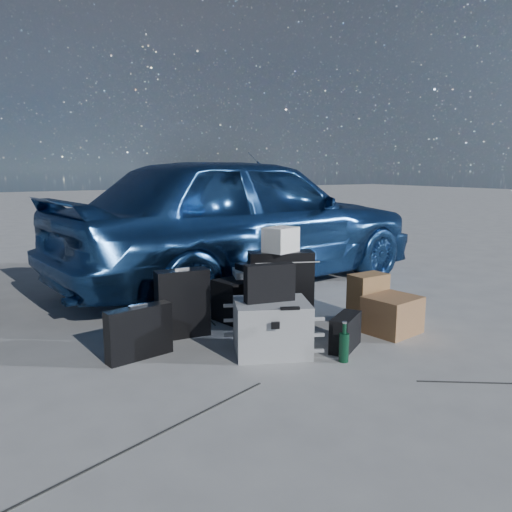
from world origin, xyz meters
The scene contains 16 objects.
ground centered at (0.00, 0.00, 0.00)m, with size 60.00×60.00×0.00m, color #B2B1AC.
car centered at (0.71, 2.33, 0.79)m, with size 1.86×4.63×1.58m, color #265392.
pelican_case centered at (-0.28, 0.20, 0.20)m, with size 0.55×0.45×0.40m, color #A5A8AA.
laptop_bag centered at (-0.29, 0.22, 0.54)m, with size 0.38×0.10×0.29m, color black.
briefcase centered at (-1.18, 0.62, 0.20)m, with size 0.50×0.11×0.39m, color black.
suitcase_left centered at (-0.71, 0.91, 0.28)m, with size 0.44×0.16×0.57m, color black.
suitcase_right centered at (0.14, 0.71, 0.34)m, with size 0.56×0.20×0.68m, color black.
white_carton centered at (0.13, 0.70, 0.78)m, with size 0.27×0.22×0.22m, color white.
duffel_bag centered at (0.10, 1.12, 0.19)m, with size 0.76×0.32×0.38m, color black.
flat_box_white centered at (0.12, 1.13, 0.41)m, with size 0.38×0.28×0.07m, color white.
flat_box_black centered at (0.11, 1.13, 0.48)m, with size 0.29×0.20×0.06m, color black.
kraft_bag centered at (0.87, 0.37, 0.23)m, with size 0.34×0.20×0.45m, color #8D5D3D.
cardboard_box centered at (0.85, 0.06, 0.16)m, with size 0.42×0.37×0.32m, color #996943.
plastic_bag centered at (1.26, 0.30, 0.09)m, with size 0.34×0.29×0.19m, color silver.
messenger_bag centered at (0.25, -0.03, 0.13)m, with size 0.38×0.14×0.27m, color black.
green_bottle centered at (0.06, -0.22, 0.14)m, with size 0.07×0.07×0.29m, color #0B321D.
Camera 1 is at (-2.28, -2.83, 1.39)m, focal length 35.00 mm.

